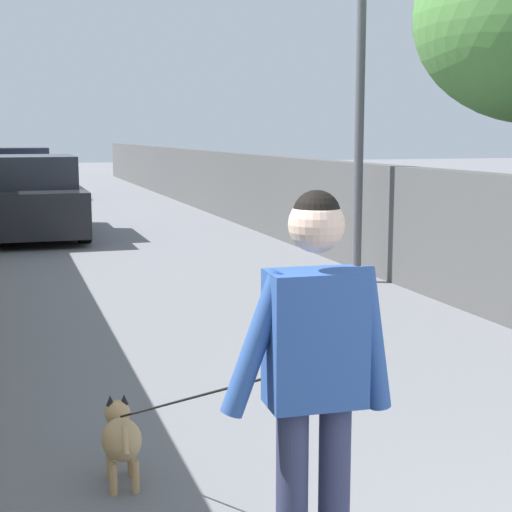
{
  "coord_description": "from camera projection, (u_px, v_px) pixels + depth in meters",
  "views": [
    {
      "loc": [
        -0.67,
        2.15,
        1.95
      ],
      "look_at": [
        5.06,
        0.31,
        1.0
      ],
      "focal_mm": 54.57,
      "sensor_mm": 36.0,
      "label": 1
    }
  ],
  "objects": [
    {
      "name": "ground_plane",
      "position": [
        128.0,
        238.0,
        14.75
      ],
      "size": [
        80.0,
        80.0,
        0.0
      ],
      "primitive_type": "plane",
      "color": "slate"
    },
    {
      "name": "fence_right",
      "position": [
        303.0,
        202.0,
        13.6
      ],
      "size": [
        48.0,
        0.3,
        1.53
      ],
      "primitive_type": "cube",
      "color": "#4C4C4C",
      "rests_on": "ground"
    },
    {
      "name": "lamp_post",
      "position": [
        361.0,
        52.0,
        9.9
      ],
      "size": [
        0.36,
        0.36,
        4.37
      ],
      "color": "#4C4C51",
      "rests_on": "ground"
    },
    {
      "name": "person_skateboarder",
      "position": [
        315.0,
        364.0,
        3.05
      ],
      "size": [
        0.24,
        0.71,
        1.65
      ],
      "color": "#333859",
      "rests_on": "skateboard"
    },
    {
      "name": "dog",
      "position": [
        122.0,
        436.0,
        4.35
      ],
      "size": [
        1.72,
        0.7,
        1.06
      ],
      "color": "tan",
      "rests_on": "ground"
    },
    {
      "name": "car_near",
      "position": [
        35.0,
        199.0,
        14.98
      ],
      "size": [
        4.33,
        1.8,
        1.54
      ],
      "color": "black",
      "rests_on": "ground"
    },
    {
      "name": "car_far",
      "position": [
        23.0,
        175.0,
        23.83
      ],
      "size": [
        4.11,
        1.8,
        1.54
      ],
      "color": "navy",
      "rests_on": "ground"
    }
  ]
}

